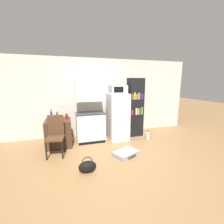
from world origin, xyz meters
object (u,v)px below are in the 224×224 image
Objects in this scene: bottle_amber_beer at (57,115)px; bottle_ketchup_red at (67,117)px; side_table at (59,133)px; microwave at (118,89)px; bottle_blue_soda at (51,116)px; kitchen_hutch at (90,115)px; chair at (56,132)px; handbag at (87,166)px; refrigerator at (118,117)px; water_bottle_front at (148,136)px; bookshelf at (135,107)px; suitcase_large_flat at (126,153)px.

bottle_amber_beer is 0.37m from bottle_ketchup_red.
bottle_ketchup_red is (0.24, 0.03, 0.45)m from side_table.
microwave is 1.67× the size of bottle_blue_soda.
bottle_blue_soda is at bearing -176.28° from kitchen_hutch.
handbag is (0.64, -1.01, -0.45)m from chair.
bottle_ketchup_red is at bearing -43.60° from bottle_amber_beer.
side_table is 0.53m from bottle_amber_beer.
bottle_blue_soda is at bearing -179.50° from refrigerator.
kitchen_hutch is at bearing -11.80° from bottle_amber_beer.
side_table is 2.51× the size of bottle_blue_soda.
water_bottle_front is at bearing 30.54° from handbag.
kitchen_hutch reaches higher than chair.
refrigerator is 1.84m from bottle_amber_beer.
side_table is at bearing -179.18° from microwave.
kitchen_hutch is at bearing 78.69° from handbag.
bookshelf is 1.80m from suitcase_large_flat.
bottle_blue_soda is 1.68× the size of bottle_amber_beer.
chair reaches higher than side_table.
bookshelf is 11.59× the size of bottle_ketchup_red.
refrigerator reaches higher than bottle_amber_beer.
water_bottle_front is (2.71, 0.21, -0.45)m from chair.
bottle_amber_beer is (-2.48, 0.11, -0.13)m from bookshelf.
bottle_blue_soda is 1.90m from handbag.
water_bottle_front is at bearing 12.39° from chair.
bookshelf is at bearing 12.54° from refrigerator.
kitchen_hutch is 1.93m from water_bottle_front.
side_table is at bearing -84.80° from bottle_amber_beer.
kitchen_hutch is 10.90× the size of bottle_ketchup_red.
bookshelf is at bearing 4.06° from side_table.
refrigerator is 1.96m from bottle_blue_soda.
refrigerator is at bearing 157.76° from water_bottle_front.
bookshelf reaches higher than water_bottle_front.
bottle_ketchup_red reaches higher than suitcase_large_flat.
water_bottle_front is (2.70, -0.61, -0.71)m from bottle_amber_beer.
handbag is at bearing -136.90° from bookshelf.
chair is at bearing -147.01° from kitchen_hutch.
bottle_blue_soda is at bearing 176.42° from side_table.
microwave reaches higher than bottle_amber_beer.
refrigerator is at bearing 0.50° from bottle_blue_soda.
microwave reaches higher than refrigerator.
handbag is at bearing -68.98° from side_table.
microwave is 1.73m from bottle_ketchup_red.
side_table is 0.51m from bottle_ketchup_red.
kitchen_hutch is at bearing 176.46° from refrigerator.
bottle_ketchup_red is 2.56m from water_bottle_front.
microwave is 0.51× the size of chair.
kitchen_hutch reaches higher than refrigerator.
side_table is at bearing -3.58° from bottle_blue_soda.
side_table is 2.71m from water_bottle_front.
handbag is at bearing -49.97° from chair.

